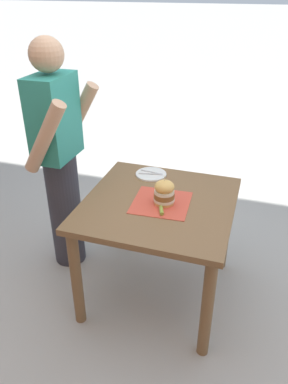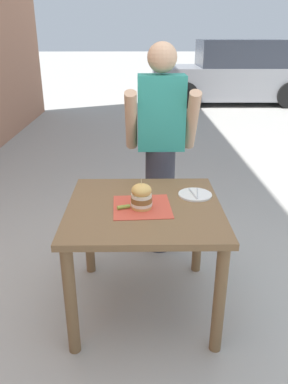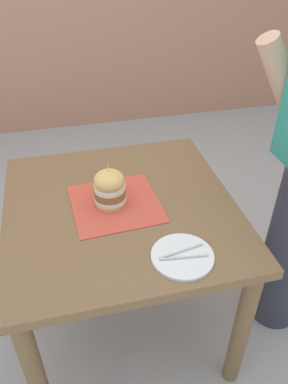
# 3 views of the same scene
# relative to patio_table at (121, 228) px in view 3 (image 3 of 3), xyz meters

# --- Properties ---
(ground_plane) EXTENTS (80.00, 80.00, 0.00)m
(ground_plane) POSITION_rel_patio_table_xyz_m (0.00, 0.00, -0.63)
(ground_plane) COLOR #ADAAA3
(patio_table) EXTENTS (0.95, 0.94, 0.76)m
(patio_table) POSITION_rel_patio_table_xyz_m (0.00, 0.00, 0.00)
(patio_table) COLOR brown
(patio_table) RESTS_ON ground
(serving_paper) EXTENTS (0.37, 0.37, 0.00)m
(serving_paper) POSITION_rel_patio_table_xyz_m (-0.01, -0.02, 0.13)
(serving_paper) COLOR #D64C38
(serving_paper) RESTS_ON patio_table
(sandwich) EXTENTS (0.13, 0.13, 0.19)m
(sandwich) POSITION_rel_patio_table_xyz_m (-0.02, -0.04, 0.21)
(sandwich) COLOR #E5B25B
(sandwich) RESTS_ON serving_paper
(pickle_spear) EXTENTS (0.08, 0.05, 0.02)m
(pickle_spear) POSITION_rel_patio_table_xyz_m (-0.13, -0.05, 0.14)
(pickle_spear) COLOR #8EA83D
(pickle_spear) RESTS_ON serving_paper
(side_plate_with_forks) EXTENTS (0.22, 0.22, 0.02)m
(side_plate_with_forks) POSITION_rel_patio_table_xyz_m (0.34, 0.16, 0.13)
(side_plate_with_forks) COLOR white
(side_plate_with_forks) RESTS_ON patio_table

